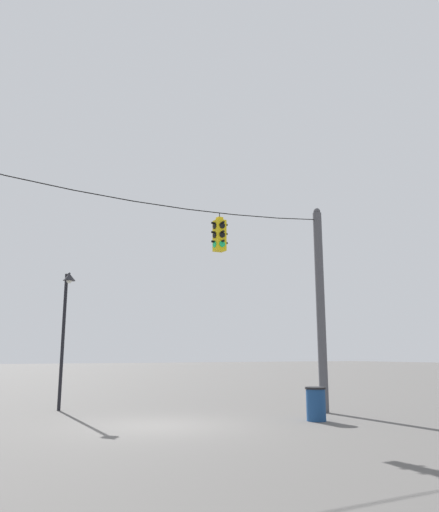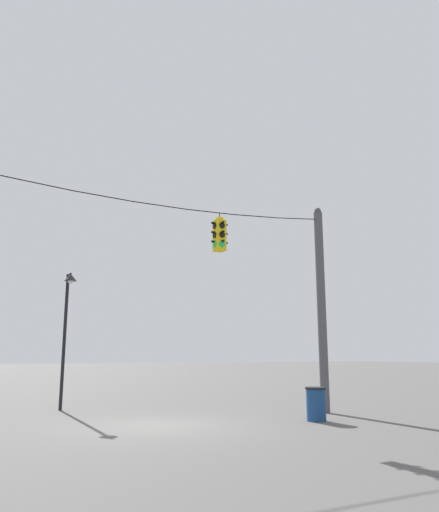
{
  "view_description": "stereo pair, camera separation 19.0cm",
  "coord_description": "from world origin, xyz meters",
  "px_view_note": "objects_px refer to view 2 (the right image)",
  "views": [
    {
      "loc": [
        -5.49,
        -13.56,
        1.96
      ],
      "look_at": [
        2.09,
        0.32,
        5.09
      ],
      "focal_mm": 35.0,
      "sensor_mm": 36.0,
      "label": 1
    },
    {
      "loc": [
        -5.32,
        -13.65,
        1.96
      ],
      "look_at": [
        2.09,
        0.32,
        5.09
      ],
      "focal_mm": 35.0,
      "sensor_mm": 36.0,
      "label": 2
    }
  ],
  "objects_px": {
    "street_lamp": "(67,311)",
    "trash_bin": "(316,404)",
    "utility_pole_right": "(321,307)",
    "traffic_light_near_left_pole": "(219,235)"
  },
  "relations": [
    {
      "from": "street_lamp",
      "to": "trash_bin",
      "type": "xyz_separation_m",
      "value": [
        6.21,
        -6.4,
        -3.02
      ]
    },
    {
      "from": "utility_pole_right",
      "to": "street_lamp",
      "type": "distance_m",
      "value": 9.23
    },
    {
      "from": "street_lamp",
      "to": "trash_bin",
      "type": "bearing_deg",
      "value": -45.85
    },
    {
      "from": "trash_bin",
      "to": "street_lamp",
      "type": "bearing_deg",
      "value": 134.15
    },
    {
      "from": "utility_pole_right",
      "to": "traffic_light_near_left_pole",
      "type": "distance_m",
      "value": 4.64
    },
    {
      "from": "trash_bin",
      "to": "utility_pole_right",
      "type": "bearing_deg",
      "value": 43.72
    },
    {
      "from": "utility_pole_right",
      "to": "street_lamp",
      "type": "height_order",
      "value": "utility_pole_right"
    },
    {
      "from": "street_lamp",
      "to": "trash_bin",
      "type": "distance_m",
      "value": 9.42
    },
    {
      "from": "trash_bin",
      "to": "traffic_light_near_left_pole",
      "type": "bearing_deg",
      "value": 146.85
    },
    {
      "from": "utility_pole_right",
      "to": "trash_bin",
      "type": "height_order",
      "value": "utility_pole_right"
    }
  ]
}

